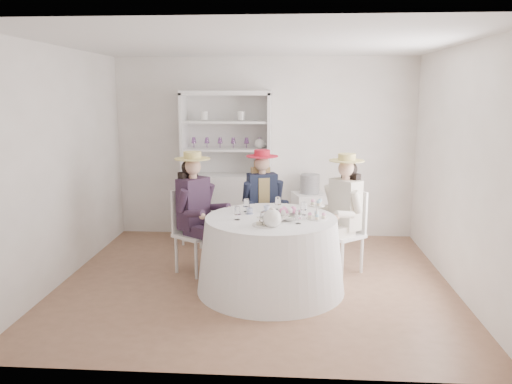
{
  "coord_description": "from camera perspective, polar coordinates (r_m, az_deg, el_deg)",
  "views": [
    {
      "loc": [
        0.38,
        -5.54,
        2.18
      ],
      "look_at": [
        0.0,
        0.1,
        1.05
      ],
      "focal_mm": 35.0,
      "sensor_mm": 36.0,
      "label": 1
    }
  ],
  "objects": [
    {
      "name": "guest_left",
      "position": [
        6.05,
        -6.98,
        -1.55
      ],
      "size": [
        0.64,
        0.6,
        1.49
      ],
      "rotation": [
        0.0,
        0.0,
        0.98
      ],
      "color": "silver",
      "rests_on": "ground"
    },
    {
      "name": "stemware_set",
      "position": [
        5.47,
        1.73,
        -2.15
      ],
      "size": [
        0.8,
        0.83,
        0.15
      ],
      "color": "white",
      "rests_on": "tea_table"
    },
    {
      "name": "teacup_b",
      "position": [
        5.72,
        1.23,
        -1.96
      ],
      "size": [
        0.1,
        0.1,
        0.07
      ],
      "primitive_type": "imported",
      "rotation": [
        0.0,
        0.0,
        -0.4
      ],
      "color": "white",
      "rests_on": "tea_table"
    },
    {
      "name": "wall_front",
      "position": [
        3.65,
        -2.21,
        -1.85
      ],
      "size": [
        4.5,
        0.0,
        4.5
      ],
      "primitive_type": "plane",
      "rotation": [
        -1.57,
        0.0,
        0.0
      ],
      "color": "silver",
      "rests_on": "ground"
    },
    {
      "name": "wall_back",
      "position": [
        7.59,
        0.97,
        5.04
      ],
      "size": [
        4.5,
        0.0,
        4.5
      ],
      "primitive_type": "plane",
      "rotation": [
        1.57,
        0.0,
        0.0
      ],
      "color": "silver",
      "rests_on": "ground"
    },
    {
      "name": "ground",
      "position": [
        5.96,
        -0.07,
        -10.13
      ],
      "size": [
        4.5,
        4.5,
        0.0
      ],
      "primitive_type": "plane",
      "color": "brown",
      "rests_on": "ground"
    },
    {
      "name": "teacup_c",
      "position": [
        5.56,
        4.84,
        -2.43
      ],
      "size": [
        0.08,
        0.08,
        0.06
      ],
      "primitive_type": "imported",
      "rotation": [
        0.0,
        0.0,
        0.02
      ],
      "color": "white",
      "rests_on": "tea_table"
    },
    {
      "name": "wall_left",
      "position": [
        6.19,
        -21.37,
        2.82
      ],
      "size": [
        0.0,
        4.5,
        4.5
      ],
      "primitive_type": "plane",
      "rotation": [
        1.57,
        0.0,
        1.57
      ],
      "color": "silver",
      "rests_on": "ground"
    },
    {
      "name": "guest_mid",
      "position": [
        6.51,
        0.74,
        -0.71
      ],
      "size": [
        0.55,
        0.6,
        1.46
      ],
      "rotation": [
        0.0,
        0.0,
        0.31
      ],
      "color": "silver",
      "rests_on": "ground"
    },
    {
      "name": "hutch",
      "position": [
        7.49,
        -3.28,
        0.56
      ],
      "size": [
        1.46,
        0.9,
        2.2
      ],
      "rotation": [
        0.0,
        0.0,
        0.34
      ],
      "color": "silver",
      "rests_on": "ground"
    },
    {
      "name": "spare_chair",
      "position": [
        7.2,
        -7.02,
        -2.18
      ],
      "size": [
        0.52,
        0.52,
        0.95
      ],
      "rotation": [
        0.0,
        0.0,
        2.7
      ],
      "color": "silver",
      "rests_on": "ground"
    },
    {
      "name": "table_teapot",
      "position": [
        5.1,
        1.87,
        -3.01
      ],
      "size": [
        0.27,
        0.19,
        0.21
      ],
      "rotation": [
        0.0,
        0.0,
        0.21
      ],
      "color": "white",
      "rests_on": "tea_table"
    },
    {
      "name": "flower_bowl",
      "position": [
        5.37,
        3.78,
        -2.94
      ],
      "size": [
        0.28,
        0.28,
        0.06
      ],
      "primitive_type": "imported",
      "rotation": [
        0.0,
        0.0,
        -0.3
      ],
      "color": "white",
      "rests_on": "tea_table"
    },
    {
      "name": "sandwich_plate",
      "position": [
        5.17,
        0.9,
        -3.66
      ],
      "size": [
        0.24,
        0.24,
        0.05
      ],
      "rotation": [
        0.0,
        0.0,
        -0.24
      ],
      "color": "white",
      "rests_on": "tea_table"
    },
    {
      "name": "side_table",
      "position": [
        7.52,
        6.09,
        -2.8
      ],
      "size": [
        0.56,
        0.56,
        0.71
      ],
      "primitive_type": "cube",
      "rotation": [
        0.0,
        0.0,
        0.26
      ],
      "color": "silver",
      "rests_on": "ground"
    },
    {
      "name": "wall_right",
      "position": [
        5.9,
        22.3,
        2.38
      ],
      "size": [
        0.0,
        4.5,
        4.5
      ],
      "primitive_type": "plane",
      "rotation": [
        1.57,
        0.0,
        -1.57
      ],
      "color": "silver",
      "rests_on": "ground"
    },
    {
      "name": "ceiling",
      "position": [
        5.57,
        -0.07,
        16.66
      ],
      "size": [
        4.5,
        4.5,
        0.0
      ],
      "primitive_type": "plane",
      "rotation": [
        3.14,
        0.0,
        0.0
      ],
      "color": "white",
      "rests_on": "wall_back"
    },
    {
      "name": "teacup_a",
      "position": [
        5.62,
        -0.75,
        -2.24
      ],
      "size": [
        0.09,
        0.09,
        0.06
      ],
      "primitive_type": "imported",
      "rotation": [
        0.0,
        0.0,
        -0.18
      ],
      "color": "white",
      "rests_on": "tea_table"
    },
    {
      "name": "flower_arrangement",
      "position": [
        5.41,
        3.67,
        -2.22
      ],
      "size": [
        0.18,
        0.18,
        0.07
      ],
      "rotation": [
        0.0,
        0.0,
        0.2
      ],
      "color": "pink",
      "rests_on": "tea_table"
    },
    {
      "name": "cupcake_stand",
      "position": [
        5.44,
        6.97,
        -2.28
      ],
      "size": [
        0.22,
        0.22,
        0.21
      ],
      "rotation": [
        0.0,
        0.0,
        0.39
      ],
      "color": "white",
      "rests_on": "tea_table"
    },
    {
      "name": "guest_right",
      "position": [
        6.11,
        9.98,
        -1.64
      ],
      "size": [
        0.63,
        0.61,
        1.47
      ],
      "rotation": [
        0.0,
        0.0,
        -0.89
      ],
      "color": "silver",
      "rests_on": "ground"
    },
    {
      "name": "hatbox",
      "position": [
        7.41,
        6.17,
        0.92
      ],
      "size": [
        0.3,
        0.3,
        0.28
      ],
      "primitive_type": "cylinder",
      "rotation": [
        0.0,
        0.0,
        -0.06
      ],
      "color": "black",
      "rests_on": "side_table"
    },
    {
      "name": "tea_table",
      "position": [
        5.6,
        1.7,
        -7.07
      ],
      "size": [
        1.65,
        1.65,
        0.83
      ],
      "rotation": [
        0.0,
        0.0,
        0.28
      ],
      "color": "white",
      "rests_on": "ground"
    }
  ]
}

